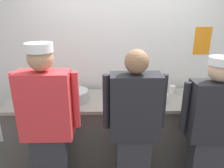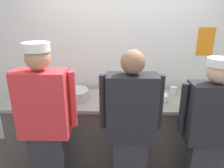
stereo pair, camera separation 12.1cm
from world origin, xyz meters
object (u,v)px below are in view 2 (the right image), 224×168
(deli_cup, at_px, (173,91))
(squeeze_bottle_primary, at_px, (221,91))
(chef_center, at_px, (131,130))
(ramekin_green_sauce, at_px, (32,102))
(plate_stack_rear, at_px, (206,98))
(mixing_bowl_steel, at_px, (74,95))
(squeeze_bottle_spare, at_px, (191,92))
(sheet_tray, at_px, (128,98))
(plate_stack_front, at_px, (159,98))
(chef_near_left, at_px, (46,125))
(squeeze_bottle_secondary, at_px, (45,95))
(chef_far_right, at_px, (208,133))
(ramekin_orange_sauce, at_px, (31,92))

(deli_cup, bearing_deg, squeeze_bottle_primary, -10.81)
(chef_center, distance_m, ramekin_green_sauce, 1.29)
(plate_stack_rear, relative_size, deli_cup, 2.10)
(mixing_bowl_steel, bearing_deg, squeeze_bottle_primary, 2.93)
(chef_center, relative_size, plate_stack_rear, 7.67)
(squeeze_bottle_primary, xyz_separation_m, squeeze_bottle_spare, (-0.40, -0.05, 0.01))
(chef_center, distance_m, deli_cup, 1.07)
(plate_stack_rear, bearing_deg, sheet_tray, 177.95)
(sheet_tray, bearing_deg, plate_stack_front, -9.00)
(chef_near_left, height_order, squeeze_bottle_secondary, chef_near_left)
(chef_far_right, xyz_separation_m, ramekin_orange_sauce, (-2.10, 0.83, 0.09))
(sheet_tray, xyz_separation_m, ramekin_orange_sauce, (-1.34, 0.17, 0.01))
(plate_stack_rear, bearing_deg, plate_stack_front, -177.41)
(plate_stack_rear, height_order, mixing_bowl_steel, mixing_bowl_steel)
(chef_center, distance_m, plate_stack_front, 0.73)
(ramekin_green_sauce, bearing_deg, plate_stack_rear, 3.24)
(squeeze_bottle_primary, distance_m, ramekin_green_sauce, 2.41)
(squeeze_bottle_primary, xyz_separation_m, deli_cup, (-0.59, 0.11, -0.04))
(chef_far_right, relative_size, squeeze_bottle_primary, 8.24)
(chef_center, relative_size, squeeze_bottle_primary, 8.62)
(mixing_bowl_steel, distance_m, deli_cup, 1.34)
(mixing_bowl_steel, relative_size, squeeze_bottle_primary, 1.94)
(chef_center, bearing_deg, squeeze_bottle_spare, 40.65)
(sheet_tray, bearing_deg, deli_cup, 16.92)
(ramekin_orange_sauce, bearing_deg, deli_cup, 0.50)
(sheet_tray, bearing_deg, plate_stack_rear, -2.05)
(squeeze_bottle_primary, distance_m, squeeze_bottle_spare, 0.41)
(chef_center, xyz_separation_m, mixing_bowl_steel, (-0.70, 0.65, 0.10))
(chef_center, relative_size, ramekin_orange_sauce, 17.46)
(ramekin_green_sauce, bearing_deg, squeeze_bottle_secondary, 3.97)
(sheet_tray, relative_size, ramekin_orange_sauce, 5.42)
(ramekin_orange_sauce, xyz_separation_m, deli_cup, (1.97, 0.02, 0.03))
(mixing_bowl_steel, bearing_deg, deli_cup, 8.99)
(squeeze_bottle_spare, bearing_deg, mixing_bowl_steel, -178.25)
(chef_near_left, distance_m, ramekin_green_sauce, 0.62)
(squeeze_bottle_spare, relative_size, ramekin_green_sauce, 2.24)
(plate_stack_front, relative_size, squeeze_bottle_primary, 1.04)
(plate_stack_rear, bearing_deg, squeeze_bottle_spare, 159.62)
(chef_center, bearing_deg, chef_near_left, -179.71)
(chef_center, height_order, mixing_bowl_steel, chef_center)
(chef_far_right, distance_m, squeeze_bottle_primary, 0.88)
(ramekin_orange_sauce, bearing_deg, sheet_tray, -7.36)
(plate_stack_rear, relative_size, mixing_bowl_steel, 0.58)
(mixing_bowl_steel, relative_size, squeeze_bottle_secondary, 1.80)
(chef_far_right, relative_size, ramekin_orange_sauce, 16.69)
(plate_stack_front, xyz_separation_m, squeeze_bottle_primary, (0.82, 0.14, 0.05))
(squeeze_bottle_spare, xyz_separation_m, deli_cup, (-0.18, 0.16, -0.05))
(ramekin_orange_sauce, relative_size, ramekin_green_sauce, 1.05)
(plate_stack_front, xyz_separation_m, squeeze_bottle_spare, (0.42, 0.09, 0.05))
(chef_near_left, xyz_separation_m, mixing_bowl_steel, (0.15, 0.66, 0.06))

